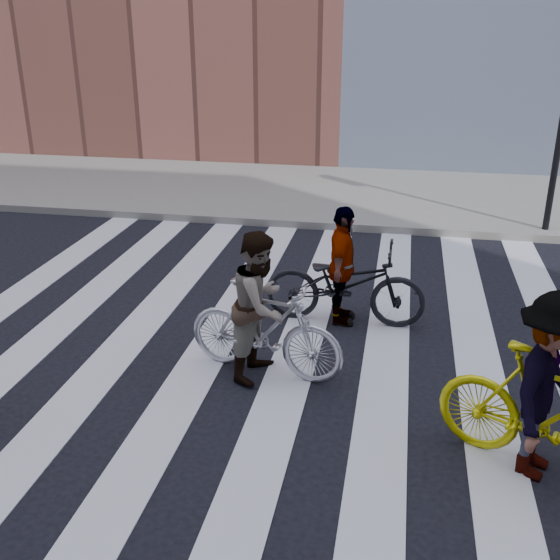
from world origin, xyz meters
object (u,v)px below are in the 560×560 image
(bike_yellow_right, at_px, (550,415))
(rider_right, at_px, (548,387))
(bike_dark_rear, at_px, (345,284))
(bike_silver_mid, at_px, (265,329))
(rider_rear, at_px, (342,266))
(rider_mid, at_px, (260,305))

(bike_yellow_right, relative_size, rider_right, 1.14)
(bike_yellow_right, height_order, bike_dark_rear, bike_yellow_right)
(bike_yellow_right, distance_m, bike_dark_rear, 3.50)
(bike_silver_mid, bearing_deg, rider_right, -102.10)
(bike_silver_mid, relative_size, bike_dark_rear, 0.88)
(bike_silver_mid, distance_m, rider_right, 3.11)
(bike_dark_rear, distance_m, rider_rear, 0.26)
(bike_yellow_right, height_order, rider_mid, rider_mid)
(rider_right, relative_size, rider_rear, 1.09)
(bike_silver_mid, xyz_separation_m, rider_mid, (-0.05, 0.00, 0.30))
(rider_rear, bearing_deg, bike_dark_rear, -89.46)
(bike_dark_rear, xyz_separation_m, rider_mid, (-0.82, -1.53, 0.30))
(bike_yellow_right, bearing_deg, rider_right, 114.63)
(bike_silver_mid, distance_m, bike_yellow_right, 3.13)
(bike_silver_mid, distance_m, rider_mid, 0.30)
(bike_dark_rear, bearing_deg, rider_rear, 90.54)
(bike_silver_mid, height_order, rider_mid, rider_mid)
(rider_right, bearing_deg, rider_rear, 61.41)
(bike_yellow_right, relative_size, rider_rear, 1.25)
(bike_dark_rear, bearing_deg, rider_right, -143.34)
(bike_dark_rear, relative_size, rider_rear, 1.32)
(bike_yellow_right, relative_size, bike_dark_rear, 0.95)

